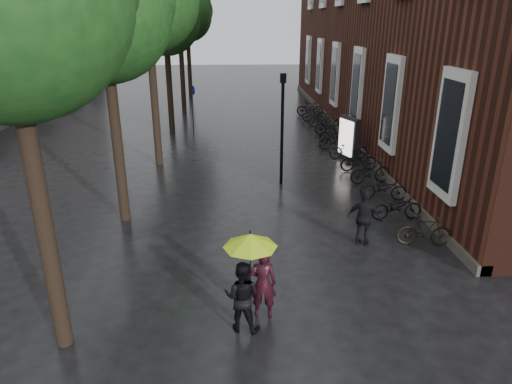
{
  "coord_description": "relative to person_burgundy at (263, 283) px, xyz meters",
  "views": [
    {
      "loc": [
        -0.58,
        -6.59,
        6.02
      ],
      "look_at": [
        0.03,
        5.53,
        1.41
      ],
      "focal_mm": 32.0,
      "sensor_mm": 36.0,
      "label": 1
    }
  ],
  "objects": [
    {
      "name": "cycle_sign",
      "position": [
        -2.75,
        16.81,
        0.96
      ],
      "size": [
        0.14,
        0.48,
        2.66
      ],
      "rotation": [
        0.0,
        0.0,
        0.34
      ],
      "color": "#262628",
      "rests_on": "ground"
    },
    {
      "name": "street_trees",
      "position": [
        -3.97,
        14.2,
        5.54
      ],
      "size": [
        4.33,
        34.03,
        8.91
      ],
      "color": "black",
      "rests_on": "ground"
    },
    {
      "name": "lamp_post",
      "position": [
        1.26,
        8.43,
        1.76
      ],
      "size": [
        0.22,
        0.22,
        4.21
      ],
      "rotation": [
        0.0,
        0.0,
        0.26
      ],
      "color": "black",
      "rests_on": "ground"
    },
    {
      "name": "ground",
      "position": [
        0.02,
        -1.71,
        -0.8
      ],
      "size": [
        120.0,
        120.0,
        0.0
      ],
      "primitive_type": "plane",
      "color": "black"
    },
    {
      "name": "lime_umbrella",
      "position": [
        -0.27,
        -0.25,
        1.15
      ],
      "size": [
        1.1,
        1.1,
        1.62
      ],
      "rotation": [
        0.0,
        0.0,
        0.16
      ],
      "color": "black",
      "rests_on": "ground"
    },
    {
      "name": "brick_building",
      "position": [
        10.49,
        17.75,
        5.19
      ],
      "size": [
        10.2,
        33.2,
        12.0
      ],
      "color": "#38160F",
      "rests_on": "ground"
    },
    {
      "name": "parked_bicycles",
      "position": [
        4.64,
        12.43,
        -0.32
      ],
      "size": [
        2.05,
        19.22,
        1.04
      ],
      "color": "black",
      "rests_on": "ground"
    },
    {
      "name": "person_burgundy",
      "position": [
        0.0,
        0.0,
        0.0
      ],
      "size": [
        0.61,
        0.43,
        1.6
      ],
      "primitive_type": "imported",
      "rotation": [
        0.0,
        0.0,
        3.06
      ],
      "color": "black",
      "rests_on": "ground"
    },
    {
      "name": "ad_lightbox",
      "position": [
        4.62,
        11.51,
        0.18
      ],
      "size": [
        0.3,
        1.3,
        1.96
      ],
      "rotation": [
        0.0,
        0.0,
        0.34
      ],
      "color": "black",
      "rests_on": "ground"
    },
    {
      "name": "pedestrian_walking",
      "position": [
        3.05,
        3.17,
        0.02
      ],
      "size": [
        1.04,
        0.75,
        1.64
      ],
      "primitive_type": "imported",
      "rotation": [
        0.0,
        0.0,
        2.73
      ],
      "color": "black",
      "rests_on": "ground"
    },
    {
      "name": "person_black",
      "position": [
        -0.45,
        -0.43,
        -0.03
      ],
      "size": [
        0.88,
        0.76,
        1.55
      ],
      "primitive_type": "imported",
      "rotation": [
        0.0,
        0.0,
        2.88
      ],
      "color": "black",
      "rests_on": "ground"
    }
  ]
}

